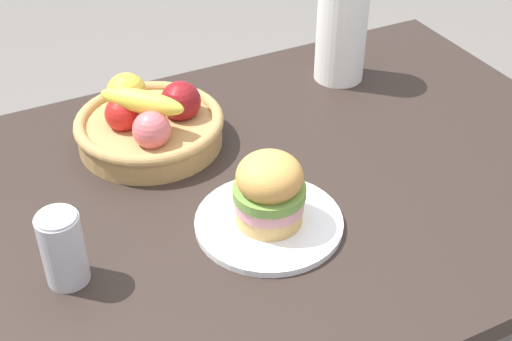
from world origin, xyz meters
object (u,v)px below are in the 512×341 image
at_px(plate, 269,222).
at_px(paper_towel_roll, 342,28).
at_px(fruit_basket, 149,123).
at_px(sandwich, 269,190).
at_px(soda_can, 63,248).

relative_size(plate, paper_towel_roll, 1.05).
bearing_deg(paper_towel_roll, fruit_basket, -172.59).
bearing_deg(paper_towel_roll, sandwich, -134.33).
bearing_deg(paper_towel_roll, soda_can, -153.26).
bearing_deg(fruit_basket, plate, -73.64).
bearing_deg(soda_can, sandwich, -4.61).
bearing_deg(sandwich, fruit_basket, 106.36).
bearing_deg(soda_can, paper_towel_roll, 26.74).
distance_m(sandwich, paper_towel_roll, 0.54).
bearing_deg(plate, paper_towel_roll, 45.67).
height_order(plate, fruit_basket, fruit_basket).
relative_size(plate, soda_can, 1.99).
distance_m(plate, soda_can, 0.34).
height_order(sandwich, fruit_basket, sandwich).
xyz_separation_m(sandwich, paper_towel_roll, (0.38, 0.38, 0.04)).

